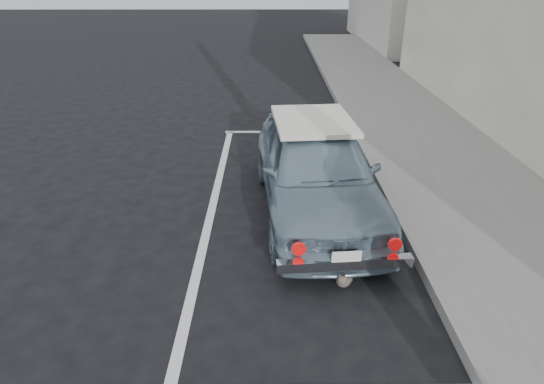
{
  "coord_description": "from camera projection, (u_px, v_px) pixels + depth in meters",
  "views": [
    {
      "loc": [
        -0.01,
        -3.29,
        3.34
      ],
      "look_at": [
        0.02,
        1.93,
        0.75
      ],
      "focal_mm": 30.0,
      "sensor_mm": 36.0,
      "label": 1
    }
  ],
  "objects": [
    {
      "name": "retro_coupe",
      "position": [
        316.0,
        168.0,
        6.66
      ],
      "size": [
        1.92,
        4.13,
        1.37
      ],
      "rotation": [
        0.0,
        0.0,
        0.08
      ],
      "color": "#748FA0",
      "rests_on": "ground"
    },
    {
      "name": "cat",
      "position": [
        344.0,
        277.0,
        5.27
      ],
      "size": [
        0.28,
        0.41,
        0.24
      ],
      "rotation": [
        0.0,
        0.0,
        -0.33
      ],
      "color": "#6F6254",
      "rests_on": "ground"
    },
    {
      "name": "ground",
      "position": [
        271.0,
        348.0,
        4.43
      ],
      "size": [
        80.0,
        80.0,
        0.0
      ],
      "primitive_type": "plane",
      "color": "black",
      "rests_on": "ground"
    },
    {
      "name": "pline_front",
      "position": [
        292.0,
        132.0,
        10.26
      ],
      "size": [
        3.0,
        0.12,
        0.01
      ],
      "primitive_type": "cube",
      "color": "silver",
      "rests_on": "ground"
    },
    {
      "name": "sidewalk",
      "position": [
        504.0,
        233.0,
        6.21
      ],
      "size": [
        2.8,
        40.0,
        0.15
      ],
      "primitive_type": "cube",
      "color": "slate",
      "rests_on": "ground"
    },
    {
      "name": "pline_side",
      "position": [
        213.0,
        204.0,
        7.11
      ],
      "size": [
        0.12,
        7.0,
        0.01
      ],
      "primitive_type": "cube",
      "color": "silver",
      "rests_on": "ground"
    }
  ]
}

